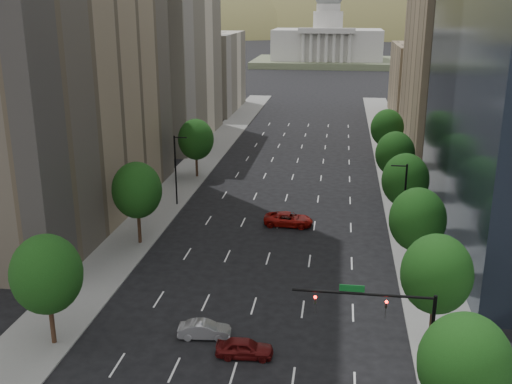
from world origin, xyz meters
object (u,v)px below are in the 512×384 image
at_px(traffic_signal, 393,319).
at_px(car_red_far, 289,219).
at_px(car_silver, 204,330).
at_px(capitol, 327,44).
at_px(car_maroon, 245,348).

bearing_deg(traffic_signal, car_red_far, 107.47).
xyz_separation_m(car_silver, car_red_far, (4.19, 25.16, 0.12)).
xyz_separation_m(capitol, car_red_far, (1.19, -190.05, -7.80)).
bearing_deg(car_silver, car_red_far, -15.47).
xyz_separation_m(car_maroon, car_red_far, (0.74, 27.32, 0.07)).
relative_size(capitol, car_maroon, 14.36).
xyz_separation_m(car_maroon, car_silver, (-3.45, 2.16, -0.05)).
relative_size(capitol, car_red_far, 10.70).
bearing_deg(car_silver, capitol, -6.81).
height_order(traffic_signal, car_silver, traffic_signal).
relative_size(traffic_signal, capitol, 0.15).
bearing_deg(capitol, car_red_far, -89.64).
distance_m(car_silver, car_red_far, 25.51).
bearing_deg(car_red_far, traffic_signal, -160.46).
relative_size(car_maroon, car_red_far, 0.75).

